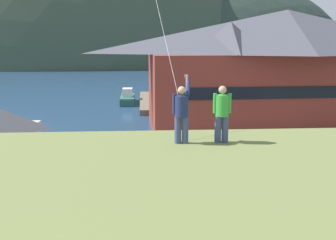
{
  "coord_description": "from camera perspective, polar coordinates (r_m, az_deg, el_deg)",
  "views": [
    {
      "loc": [
        -1.5,
        -18.99,
        9.21
      ],
      "look_at": [
        0.28,
        9.0,
        3.29
      ],
      "focal_mm": 43.19,
      "sensor_mm": 36.0,
      "label": 1
    }
  ],
  "objects": [
    {
      "name": "moored_boat_wharfside",
      "position": [
        55.41,
        -5.71,
        3.05
      ],
      "size": [
        1.93,
        5.98,
        2.16
      ],
      "color": "#23564C",
      "rests_on": "ground"
    },
    {
      "name": "far_hill_east_peak",
      "position": [
        142.41,
        5.51,
        8.16
      ],
      "size": [
        97.46,
        49.62,
        58.32
      ],
      "primitive_type": "ellipsoid",
      "color": "#2D3D33",
      "rests_on": "ground"
    },
    {
      "name": "ground_plane",
      "position": [
        21.16,
        0.82,
        -13.89
      ],
      "size": [
        600.0,
        600.0,
        0.0
      ],
      "primitive_type": "plane",
      "color": "#66604C"
    },
    {
      "name": "parked_car_mid_row_center",
      "position": [
        27.54,
        15.13,
        -5.71
      ],
      "size": [
        4.22,
        2.1,
        1.82
      ],
      "color": "slate",
      "rests_on": "parking_lot_pad"
    },
    {
      "name": "bay_water",
      "position": [
        79.54,
        -2.53,
        5.27
      ],
      "size": [
        360.0,
        84.0,
        0.03
      ],
      "primitive_type": "cube",
      "color": "navy",
      "rests_on": "ground"
    },
    {
      "name": "wharf_dock",
      "position": [
        54.43,
        -2.29,
        2.54
      ],
      "size": [
        3.2,
        15.66,
        0.7
      ],
      "color": "#70604C",
      "rests_on": "ground"
    },
    {
      "name": "harbor_lodge",
      "position": [
        42.73,
        16.17,
        7.37
      ],
      "size": [
        29.0,
        11.4,
        11.65
      ],
      "color": "brown",
      "rests_on": "ground"
    },
    {
      "name": "parked_car_lone_by_shed",
      "position": [
        21.78,
        3.02,
        -10.06
      ],
      "size": [
        4.26,
        2.18,
        1.82
      ],
      "color": "red",
      "rests_on": "parking_lot_pad"
    },
    {
      "name": "far_hill_west_ridge",
      "position": [
        132.32,
        -15.99,
        7.47
      ],
      "size": [
        120.23,
        47.43,
        93.52
      ],
      "primitive_type": "ellipsoid",
      "color": "#3D4C38",
      "rests_on": "ground"
    },
    {
      "name": "parked_car_mid_row_far",
      "position": [
        21.76,
        16.38,
        -10.57
      ],
      "size": [
        4.27,
        2.2,
        1.82
      ],
      "color": "slate",
      "rests_on": "parking_lot_pad"
    },
    {
      "name": "person_companion",
      "position": [
        12.32,
        7.62,
        1.09
      ],
      "size": [
        0.55,
        0.4,
        1.74
      ],
      "color": "#384770",
      "rests_on": "grassy_hill_foreground"
    },
    {
      "name": "parking_light_pole",
      "position": [
        30.23,
        2.64,
        1.45
      ],
      "size": [
        0.24,
        0.78,
        6.2
      ],
      "color": "#ADADB2",
      "rests_on": "parking_lot_pad"
    },
    {
      "name": "parking_lot_pad",
      "position": [
        25.72,
        -0.05,
        -8.94
      ],
      "size": [
        40.0,
        20.0,
        0.1
      ],
      "primitive_type": "cube",
      "color": "gray",
      "rests_on": "ground"
    },
    {
      "name": "person_kite_flyer",
      "position": [
        12.11,
        1.92,
        1.07
      ],
      "size": [
        0.57,
        0.64,
        1.86
      ],
      "color": "#384770",
      "rests_on": "grassy_hill_foreground"
    },
    {
      "name": "parked_car_mid_row_near",
      "position": [
        25.89,
        -6.9,
        -6.51
      ],
      "size": [
        4.35,
        2.35,
        1.82
      ],
      "color": "navy",
      "rests_on": "parking_lot_pad"
    },
    {
      "name": "parked_car_back_row_left",
      "position": [
        30.97,
        22.46,
        -4.26
      ],
      "size": [
        4.32,
        2.3,
        1.82
      ],
      "color": "#B28923",
      "rests_on": "parking_lot_pad"
    },
    {
      "name": "parked_car_front_row_silver",
      "position": [
        26.99,
        3.26,
        -5.67
      ],
      "size": [
        4.36,
        2.38,
        1.82
      ],
      "color": "silver",
      "rests_on": "parking_lot_pad"
    }
  ]
}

